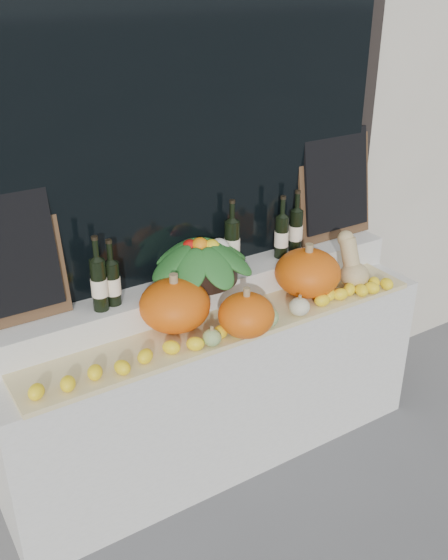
# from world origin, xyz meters

# --- Properties ---
(storefront_facade) EXTENTS (7.00, 0.94, 4.50)m
(storefront_facade) POSITION_xyz_m (0.00, 2.25, 2.25)
(storefront_facade) COLOR beige
(storefront_facade) RESTS_ON ground
(display_sill) EXTENTS (2.30, 0.55, 0.88)m
(display_sill) POSITION_xyz_m (0.00, 1.52, 0.44)
(display_sill) COLOR silver
(display_sill) RESTS_ON ground
(rear_tier) EXTENTS (2.30, 0.25, 0.16)m
(rear_tier) POSITION_xyz_m (0.00, 1.68, 0.96)
(rear_tier) COLOR silver
(rear_tier) RESTS_ON display_sill
(straw_bedding) EXTENTS (2.10, 0.32, 0.02)m
(straw_bedding) POSITION_xyz_m (0.00, 1.40, 0.89)
(straw_bedding) COLOR tan
(straw_bedding) RESTS_ON display_sill
(pumpkin_left) EXTENTS (0.35, 0.35, 0.24)m
(pumpkin_left) POSITION_xyz_m (-0.24, 1.50, 1.03)
(pumpkin_left) COLOR #E35C0B
(pumpkin_left) RESTS_ON straw_bedding
(pumpkin_right) EXTENTS (0.37, 0.37, 0.24)m
(pumpkin_right) POSITION_xyz_m (0.51, 1.45, 1.03)
(pumpkin_right) COLOR #E35C0B
(pumpkin_right) RESTS_ON straw_bedding
(pumpkin_center) EXTENTS (0.28, 0.28, 0.21)m
(pumpkin_center) POSITION_xyz_m (0.01, 1.28, 1.01)
(pumpkin_center) COLOR #E35C0B
(pumpkin_center) RESTS_ON straw_bedding
(butternut_squash) EXTENTS (0.16, 0.21, 0.29)m
(butternut_squash) POSITION_xyz_m (0.77, 1.39, 1.03)
(butternut_squash) COLOR tan
(butternut_squash) RESTS_ON straw_bedding
(decorative_gourds) EXTENTS (0.61, 0.12, 0.14)m
(decorative_gourds) POSITION_xyz_m (0.09, 1.28, 0.95)
(decorative_gourds) COLOR #2F6C20
(decorative_gourds) RESTS_ON straw_bedding
(lemon_heap) EXTENTS (2.20, 0.16, 0.06)m
(lemon_heap) POSITION_xyz_m (0.00, 1.29, 0.94)
(lemon_heap) COLOR yellow
(lemon_heap) RESTS_ON straw_bedding
(produce_bowl) EXTENTS (0.57, 0.57, 0.23)m
(produce_bowl) POSITION_xyz_m (-0.01, 1.66, 1.15)
(produce_bowl) COLOR black
(produce_bowl) RESTS_ON rear_tier
(wine_bottle_far_left) EXTENTS (0.08, 0.08, 0.36)m
(wine_bottle_far_left) POSITION_xyz_m (-0.55, 1.63, 1.17)
(wine_bottle_far_left) COLOR black
(wine_bottle_far_left) RESTS_ON rear_tier
(wine_bottle_near_left) EXTENTS (0.08, 0.08, 0.32)m
(wine_bottle_near_left) POSITION_xyz_m (-0.48, 1.65, 1.15)
(wine_bottle_near_left) COLOR black
(wine_bottle_near_left) RESTS_ON rear_tier
(wine_bottle_tall) EXTENTS (0.08, 0.08, 0.37)m
(wine_bottle_tall) POSITION_xyz_m (0.21, 1.70, 1.17)
(wine_bottle_tall) COLOR black
(wine_bottle_tall) RESTS_ON rear_tier
(wine_bottle_near_right) EXTENTS (0.08, 0.08, 0.35)m
(wine_bottle_near_right) POSITION_xyz_m (0.50, 1.66, 1.16)
(wine_bottle_near_right) COLOR black
(wine_bottle_near_right) RESTS_ON rear_tier
(wine_bottle_far_right) EXTENTS (0.08, 0.08, 0.35)m
(wine_bottle_far_right) POSITION_xyz_m (0.61, 1.69, 1.16)
(wine_bottle_far_right) COLOR black
(wine_bottle_far_right) RESTS_ON rear_tier
(chalkboard_left) EXTENTS (0.50, 0.13, 0.62)m
(chalkboard_left) POSITION_xyz_m (-0.92, 1.74, 1.36)
(chalkboard_left) COLOR #4C331E
(chalkboard_left) RESTS_ON rear_tier
(chalkboard_right) EXTENTS (0.50, 0.13, 0.62)m
(chalkboard_right) POSITION_xyz_m (0.92, 1.74, 1.36)
(chalkboard_right) COLOR #4C331E
(chalkboard_right) RESTS_ON rear_tier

